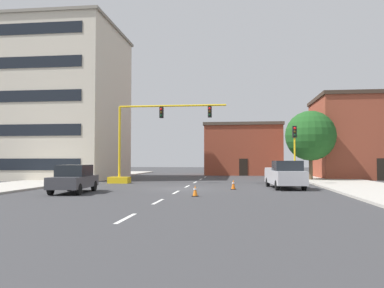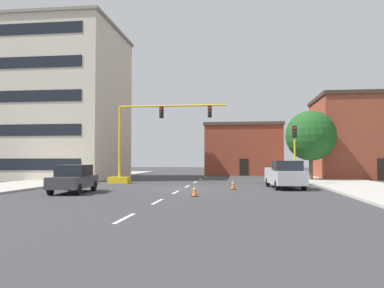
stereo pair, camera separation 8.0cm
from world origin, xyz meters
The scene contains 20 objects.
ground_plane centered at (0.00, 0.00, 0.00)m, with size 160.00×160.00×0.00m, color #38383A.
sidewalk_left centered at (-13.02, 8.00, 0.07)m, with size 6.00×56.00×0.14m, color #B2ADA3.
sidewalk_right centered at (13.02, 8.00, 0.07)m, with size 6.00×56.00×0.14m, color #B2ADA3.
lane_stripe_seg_0 centered at (0.00, -14.00, 0.00)m, with size 0.16×2.40×0.01m, color silver.
lane_stripe_seg_1 centered at (0.00, -8.50, 0.00)m, with size 0.16×2.40×0.01m, color silver.
lane_stripe_seg_2 centered at (0.00, -3.00, 0.00)m, with size 0.16×2.40×0.01m, color silver.
lane_stripe_seg_3 centered at (0.00, 2.50, 0.00)m, with size 0.16×2.40×0.01m, color silver.
lane_stripe_seg_4 centered at (0.00, 8.00, 0.00)m, with size 0.16×2.40×0.01m, color silver.
lane_stripe_seg_5 centered at (0.00, 13.50, 0.00)m, with size 0.16×2.40×0.01m, color silver.
lane_stripe_seg_6 centered at (0.00, 19.00, 0.00)m, with size 0.16×2.40×0.01m, color silver.
building_tall_left centered at (-16.60, 13.38, 8.27)m, with size 15.03×12.67×16.52m.
building_brick_center centered at (4.59, 26.97, 3.51)m, with size 10.50×7.79×6.99m.
building_row_right centered at (18.04, 17.57, 4.54)m, with size 11.07×9.68×9.05m.
traffic_signal_gantry centered at (-5.09, 5.86, 2.32)m, with size 10.29×1.20×6.83m.
traffic_light_pole_right centered at (8.47, 4.86, 3.53)m, with size 0.32×0.47×4.80m.
tree_right_mid centered at (10.96, 11.73, 4.40)m, with size 4.90×4.90×6.86m.
pickup_truck_silver centered at (7.24, 1.21, 0.97)m, with size 2.50×5.56×1.99m.
sedan_dark_gray_near_left centered at (-6.24, -4.16, 0.89)m, with size 2.20×4.63×1.74m.
traffic_cone_roadside_a centered at (3.58, -0.24, 0.35)m, with size 0.36×0.36×0.71m.
traffic_cone_roadside_b centered at (1.51, -5.62, 0.32)m, with size 0.36×0.36×0.64m.
Camera 1 is at (3.93, -27.35, 2.06)m, focal length 36.38 mm.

